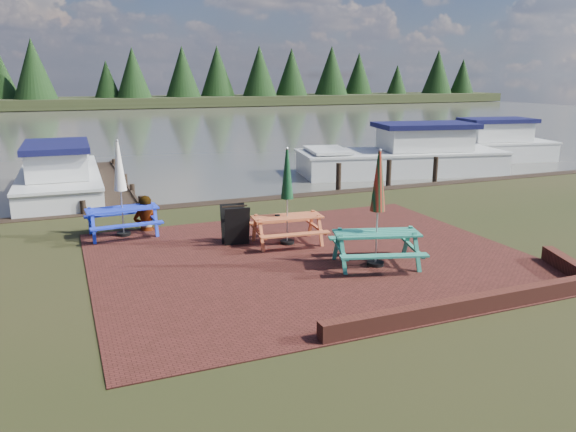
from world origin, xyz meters
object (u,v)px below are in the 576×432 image
(chalkboard, at_px, (235,225))
(person, at_px, (145,196))
(picnic_table_red, at_px, (287,212))
(boat_far, at_px, (483,147))
(boat_jetty, at_px, (60,180))
(picnic_table_teal, at_px, (377,227))
(boat_near, at_px, (405,158))
(jetty, at_px, (101,182))
(picnic_table_blue, at_px, (122,204))

(chalkboard, distance_m, person, 2.67)
(picnic_table_red, relative_size, boat_far, 0.30)
(boat_jetty, height_order, boat_far, boat_far)
(chalkboard, xyz_separation_m, boat_far, (15.27, 9.42, -0.02))
(boat_jetty, bearing_deg, picnic_table_red, -58.74)
(person, bearing_deg, picnic_table_teal, 151.85)
(picnic_table_red, distance_m, boat_jetty, 9.57)
(chalkboard, distance_m, boat_jetty, 8.67)
(picnic_table_red, distance_m, chalkboard, 1.23)
(picnic_table_teal, xyz_separation_m, boat_near, (7.50, 10.19, -0.35))
(picnic_table_teal, relative_size, boat_jetty, 0.33)
(picnic_table_teal, relative_size, jetty, 0.26)
(picnic_table_red, bearing_deg, jetty, 115.88)
(person, bearing_deg, boat_near, -132.72)
(picnic_table_red, relative_size, boat_jetty, 0.30)
(picnic_table_red, distance_m, picnic_table_blue, 4.04)
(chalkboard, bearing_deg, person, 136.98)
(boat_near, bearing_deg, picnic_table_blue, 127.47)
(picnic_table_blue, distance_m, boat_jetty, 6.30)
(chalkboard, relative_size, boat_near, 0.10)
(person, bearing_deg, picnic_table_blue, 46.15)
(picnic_table_blue, xyz_separation_m, boat_jetty, (-1.34, 6.14, -0.38))
(picnic_table_blue, relative_size, person, 1.30)
(picnic_table_teal, height_order, person, picnic_table_teal)
(picnic_table_teal, distance_m, boat_jetty, 11.94)
(chalkboard, bearing_deg, picnic_table_teal, -42.44)
(picnic_table_red, distance_m, person, 3.73)
(jetty, height_order, person, person)
(picnic_table_blue, xyz_separation_m, person, (0.59, 0.28, 0.08))
(boat_jetty, bearing_deg, picnic_table_blue, -76.30)
(picnic_table_red, height_order, boat_jetty, picnic_table_red)
(boat_near, height_order, person, boat_near)
(jetty, xyz_separation_m, boat_near, (12.01, -1.04, 0.37))
(boat_far, xyz_separation_m, person, (-16.98, -7.41, 0.43))
(jetty, bearing_deg, boat_near, -4.96)
(boat_far, bearing_deg, picnic_table_red, 135.51)
(chalkboard, relative_size, boat_jetty, 0.13)
(picnic_table_teal, bearing_deg, chalkboard, 147.95)
(picnic_table_teal, distance_m, picnic_table_blue, 6.21)
(jetty, distance_m, boat_near, 12.06)
(picnic_table_teal, bearing_deg, boat_near, 70.45)
(picnic_table_teal, height_order, picnic_table_blue, picnic_table_teal)
(jetty, distance_m, boat_jetty, 1.62)
(picnic_table_red, xyz_separation_m, boat_jetty, (-4.77, 8.29, -0.35))
(chalkboard, relative_size, boat_far, 0.13)
(jetty, xyz_separation_m, boat_far, (17.57, 0.72, 0.34))
(picnic_table_blue, distance_m, boat_near, 13.40)
(boat_near, xyz_separation_m, boat_far, (5.56, 1.76, -0.03))
(picnic_table_blue, height_order, jetty, picnic_table_blue)
(picnic_table_blue, height_order, person, picnic_table_blue)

